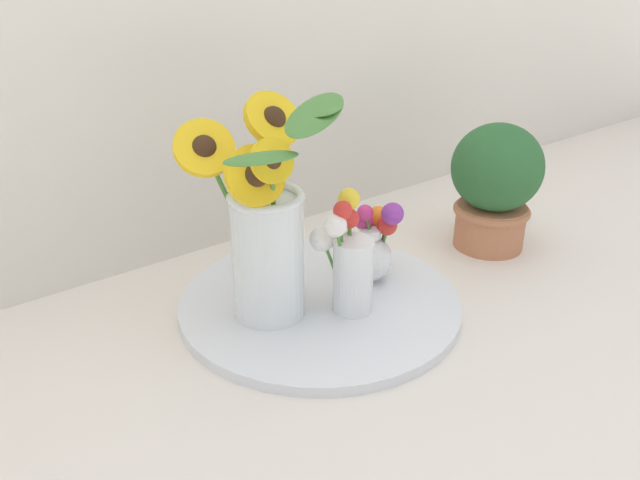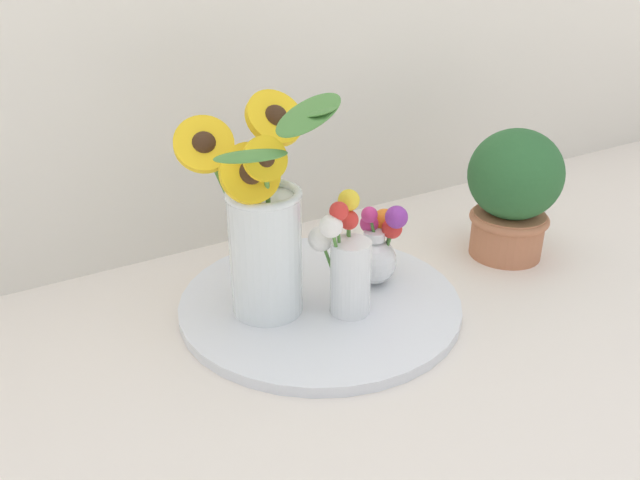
% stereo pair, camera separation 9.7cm
% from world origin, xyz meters
% --- Properties ---
extents(ground_plane, '(6.00, 6.00, 0.00)m').
position_xyz_m(ground_plane, '(0.00, 0.00, 0.00)').
color(ground_plane, silver).
extents(serving_tray, '(0.45, 0.45, 0.02)m').
position_xyz_m(serving_tray, '(0.04, 0.06, 0.01)').
color(serving_tray, silver).
rests_on(serving_tray, ground_plane).
extents(mason_jar_sunflowers, '(0.24, 0.22, 0.34)m').
position_xyz_m(mason_jar_sunflowers, '(-0.05, 0.07, 0.16)').
color(mason_jar_sunflowers, silver).
rests_on(mason_jar_sunflowers, serving_tray).
extents(vase_small_center, '(0.08, 0.08, 0.19)m').
position_xyz_m(vase_small_center, '(0.05, 0.01, 0.10)').
color(vase_small_center, white).
rests_on(vase_small_center, serving_tray).
extents(vase_bulb_right, '(0.09, 0.09, 0.14)m').
position_xyz_m(vase_bulb_right, '(0.15, 0.06, 0.08)').
color(vase_bulb_right, white).
rests_on(vase_bulb_right, serving_tray).
extents(potted_plant, '(0.17, 0.17, 0.24)m').
position_xyz_m(potted_plant, '(0.43, 0.04, 0.13)').
color(potted_plant, '#B7704C').
rests_on(potted_plant, ground_plane).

